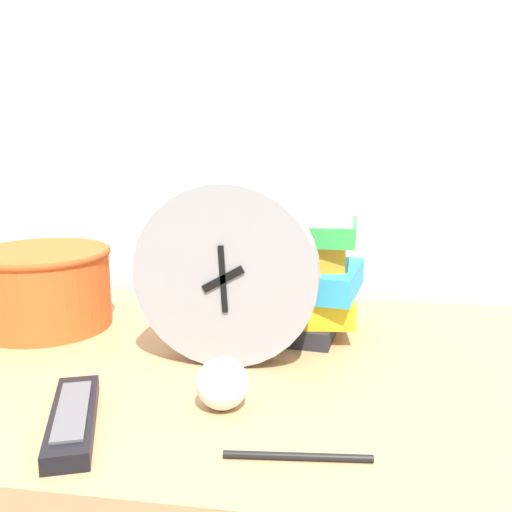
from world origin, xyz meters
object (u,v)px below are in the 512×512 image
desk_clock (226,275)px  tv_remote (73,418)px  basket (43,285)px  pen (298,456)px  crumpled_paper_ball (222,383)px  book_stack (284,269)px

desk_clock → tv_remote: (-0.13, -0.21, -0.12)m
basket → pen: bearing=-36.9°
desk_clock → crumpled_paper_ball: bearing=-80.5°
book_stack → crumpled_paper_ball: (-0.04, -0.28, -0.07)m
book_stack → pen: 0.40m
crumpled_paper_ball → book_stack: bearing=81.8°
desk_clock → tv_remote: desk_clock is taller
crumpled_paper_ball → tv_remote: bearing=-154.9°
tv_remote → pen: bearing=-5.9°
basket → tv_remote: size_ratio=1.15×
basket → pen: 0.57m
basket → tv_remote: (0.20, -0.31, -0.06)m
basket → crumpled_paper_ball: size_ratio=3.55×
basket → book_stack: bearing=5.9°
desk_clock → book_stack: (0.06, 0.14, -0.02)m
book_stack → basket: book_stack is taller
desk_clock → pen: desk_clock is taller
crumpled_paper_ball → pen: bearing=-44.9°
desk_clock → book_stack: desk_clock is taller
tv_remote → pen: size_ratio=1.28×
crumpled_paper_ball → pen: 0.14m
desk_clock → book_stack: size_ratio=0.98×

